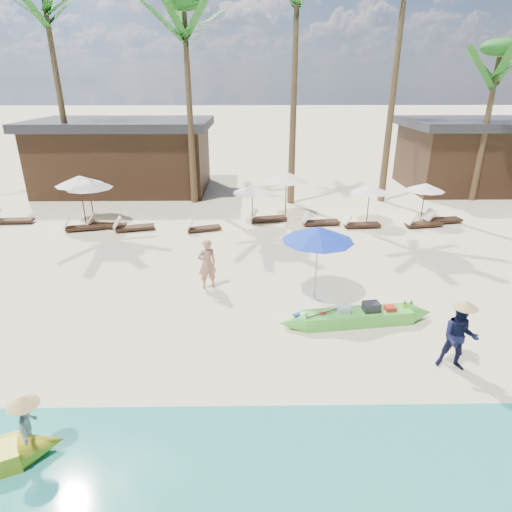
{
  "coord_description": "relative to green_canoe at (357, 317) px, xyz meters",
  "views": [
    {
      "loc": [
        -0.17,
        -9.75,
        6.46
      ],
      "look_at": [
        -0.0,
        2.0,
        1.64
      ],
      "focal_mm": 30.0,
      "sensor_mm": 36.0,
      "label": 1
    }
  ],
  "objects": [
    {
      "name": "ground",
      "position": [
        -2.87,
        -0.85,
        -0.22
      ],
      "size": [
        240.0,
        240.0,
        0.0
      ],
      "primitive_type": "plane",
      "color": "#F9E1B8",
      "rests_on": "ground"
    },
    {
      "name": "green_canoe",
      "position": [
        0.0,
        0.0,
        0.0
      ],
      "size": [
        5.05,
        1.05,
        0.64
      ],
      "rotation": [
        0.0,
        0.0,
        0.13
      ],
      "color": "#50CA3D",
      "rests_on": "ground"
    },
    {
      "name": "tourist",
      "position": [
        -4.48,
        2.39,
        0.64
      ],
      "size": [
        0.74,
        0.63,
        1.72
      ],
      "primitive_type": "imported",
      "rotation": [
        0.0,
        0.0,
        3.56
      ],
      "color": "tan",
      "rests_on": "ground"
    },
    {
      "name": "vendor_green",
      "position": [
        1.88,
        -2.08,
        0.64
      ],
      "size": [
        1.0,
        0.89,
        1.72
      ],
      "primitive_type": "imported",
      "rotation": [
        0.0,
        0.0,
        -0.33
      ],
      "color": "#121433",
      "rests_on": "ground"
    },
    {
      "name": "vendor_yellow",
      "position": [
        -7.1,
        -4.52,
        0.47
      ],
      "size": [
        0.48,
        0.7,
        1.0
      ],
      "primitive_type": "imported",
      "rotation": [
        0.0,
        0.0,
        1.75
      ],
      "color": "gray",
      "rests_on": "ground"
    },
    {
      "name": "blue_umbrella",
      "position": [
        -0.98,
        1.64,
        1.95
      ],
      "size": [
        2.22,
        2.22,
        2.39
      ],
      "color": "#99999E",
      "rests_on": "ground"
    },
    {
      "name": "resort_parasol_3",
      "position": [
        -11.13,
        9.61,
        1.88
      ],
      "size": [
        2.26,
        2.26,
        2.32
      ],
      "color": "#341F15",
      "rests_on": "ground"
    },
    {
      "name": "lounger_3_left",
      "position": [
        -14.71,
        9.52,
        -0.01
      ],
      "size": [
        1.88,
        0.65,
        0.63
      ],
      "rotation": [
        0.0,
        0.0,
        0.04
      ],
      "color": "#341F15",
      "rests_on": "ground"
    },
    {
      "name": "lounger_3_right",
      "position": [
        -10.87,
        8.39,
        -0.02
      ],
      "size": [
        1.84,
        0.96,
        0.6
      ],
      "rotation": [
        0.0,
        0.0,
        0.25
      ],
      "color": "#341F15",
      "rests_on": "ground"
    },
    {
      "name": "resort_parasol_4",
      "position": [
        -10.59,
        9.28,
        1.79
      ],
      "size": [
        2.16,
        2.16,
        2.23
      ],
      "color": "#341F15",
      "rests_on": "ground"
    },
    {
      "name": "lounger_4_left",
      "position": [
        -9.91,
        8.74,
        -0.02
      ],
      "size": [
        1.81,
        0.73,
        0.6
      ],
      "rotation": [
        0.0,
        0.0,
        -0.11
      ],
      "color": "#341F15",
      "rests_on": "ground"
    },
    {
      "name": "lounger_4_right",
      "position": [
        -8.54,
        8.32,
        -0.01
      ],
      "size": [
        1.93,
        1.03,
        0.63
      ],
      "rotation": [
        0.0,
        0.0,
        0.27
      ],
      "color": "#341F15",
      "rests_on": "ground"
    },
    {
      "name": "resort_parasol_5",
      "position": [
        -2.93,
        9.28,
        1.52
      ],
      "size": [
        1.87,
        1.87,
        1.92
      ],
      "color": "#341F15",
      "rests_on": "ground"
    },
    {
      "name": "lounger_5_left",
      "position": [
        -5.3,
        8.21,
        -0.03
      ],
      "size": [
        1.7,
        0.98,
        0.55
      ],
      "rotation": [
        0.0,
        0.0,
        0.31
      ],
      "color": "#341F15",
      "rests_on": "ground"
    },
    {
      "name": "resort_parasol_6",
      "position": [
        -1.23,
        10.45,
        1.85
      ],
      "size": [
        2.23,
        2.23,
        2.3
      ],
      "color": "#341F15",
      "rests_on": "ground"
    },
    {
      "name": "lounger_6_left",
      "position": [
        -2.26,
        9.65,
        -0.01
      ],
      "size": [
        1.93,
        0.91,
        0.63
      ],
      "rotation": [
        0.0,
        0.0,
        0.19
      ],
      "color": "#341F15",
      "rests_on": "ground"
    },
    {
      "name": "lounger_6_right",
      "position": [
        0.25,
        9.02,
        -0.01
      ],
      "size": [
        1.87,
        0.77,
        0.62
      ],
      "rotation": [
        0.0,
        0.0,
        0.12
      ],
      "color": "#341F15",
      "rests_on": "ground"
    },
    {
      "name": "resort_parasol_7",
      "position": [
        2.69,
        9.41,
        1.47
      ],
      "size": [
        1.82,
        1.82,
        1.88
      ],
      "color": "#341F15",
      "rests_on": "ground"
    },
    {
      "name": "lounger_7_left",
      "position": [
        2.14,
        8.63,
        -0.02
      ],
      "size": [
        1.79,
        0.63,
        0.6
      ],
      "rotation": [
        0.0,
        0.0,
        0.05
      ],
      "color": "#341F15",
      "rests_on": "ground"
    },
    {
      "name": "lounger_7_right",
      "position": [
        5.1,
        8.68,
        -0.01
      ],
      "size": [
        1.9,
        0.86,
        0.62
      ],
      "rotation": [
        0.0,
        0.0,
        0.17
      ],
      "color": "#341F15",
      "rests_on": "ground"
    },
    {
      "name": "resort_parasol_8",
      "position": [
        5.47,
        9.7,
        1.48
      ],
      "size": [
        1.83,
        1.83,
        1.89
      ],
      "color": "#341F15",
      "rests_on": "ground"
    },
    {
      "name": "lounger_8_left",
      "position": [
        6.25,
        9.24,
        0.0
      ],
      "size": [
        2.0,
        0.96,
        0.65
      ],
      "rotation": [
        0.0,
        0.0,
        0.2
      ],
      "color": "#341F15",
      "rests_on": "ground"
    },
    {
      "name": "palm_2",
      "position": [
        -13.32,
        14.22,
        8.97
      ],
      "size": [
        2.08,
        2.08,
        11.33
      ],
      "color": "brown",
      "rests_on": "ground"
    },
    {
      "name": "palm_3",
      "position": [
        -6.23,
        13.42,
        8.36
      ],
      "size": [
        2.08,
        2.08,
        10.52
      ],
      "color": "brown",
      "rests_on": "ground"
    },
    {
      "name": "palm_4",
      "position": [
        -0.73,
        13.16,
        9.23
      ],
      "size": [
        2.08,
        2.08,
        11.7
      ],
      "color": "brown",
      "rests_on": "ground"
    },
    {
      "name": "palm_6",
      "position": [
        9.97,
        13.67,
        6.83
      ],
      "size": [
        2.08,
        2.08,
        8.51
      ],
      "color": "brown",
      "rests_on": "ground"
    },
    {
      "name": "pavilion_west",
      "position": [
        -10.87,
        16.65,
        1.97
      ],
      "size": [
        10.8,
        6.6,
        4.3
      ],
      "color": "#341F15",
      "rests_on": "ground"
    },
    {
      "name": "pavilion_east",
      "position": [
        11.13,
        16.65,
        1.98
      ],
      "size": [
        8.8,
        6.6,
        4.3
      ],
      "color": "#341F15",
      "rests_on": "ground"
    }
  ]
}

